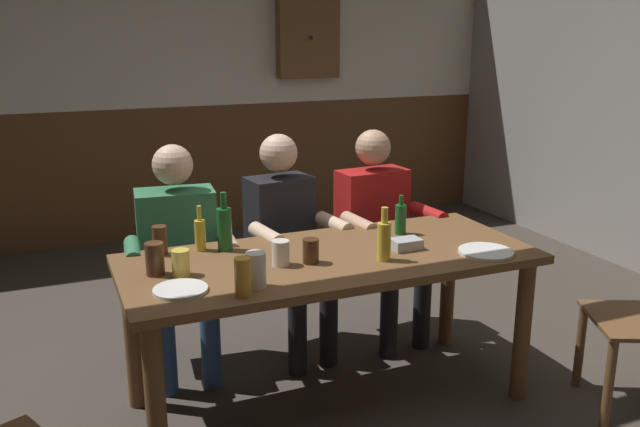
% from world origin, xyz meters
% --- Properties ---
extents(ground_plane, '(7.14, 7.14, 0.00)m').
position_xyz_m(ground_plane, '(0.00, 0.00, 0.00)').
color(ground_plane, '#423A33').
extents(back_wall_upper, '(5.69, 0.12, 1.50)m').
position_xyz_m(back_wall_upper, '(0.00, 3.03, 1.88)').
color(back_wall_upper, beige).
extents(back_wall_wainscot, '(5.69, 0.12, 1.13)m').
position_xyz_m(back_wall_wainscot, '(0.00, 3.03, 0.56)').
color(back_wall_wainscot, brown).
rests_on(back_wall_wainscot, ground_plane).
extents(dining_table, '(1.91, 0.81, 0.76)m').
position_xyz_m(dining_table, '(0.00, -0.07, 0.65)').
color(dining_table, brown).
rests_on(dining_table, ground_plane).
extents(person_0, '(0.57, 0.56, 1.20)m').
position_xyz_m(person_0, '(-0.58, 0.57, 0.67)').
color(person_0, '#33724C').
rests_on(person_0, ground_plane).
extents(person_1, '(0.52, 0.57, 1.22)m').
position_xyz_m(person_1, '(0.01, 0.56, 0.67)').
color(person_1, black).
rests_on(person_1, ground_plane).
extents(person_2, '(0.57, 0.56, 1.21)m').
position_xyz_m(person_2, '(0.58, 0.56, 0.66)').
color(person_2, '#AD1919').
rests_on(person_2, ground_plane).
extents(condiment_caddy, '(0.14, 0.10, 0.05)m').
position_xyz_m(condiment_caddy, '(0.37, -0.12, 0.78)').
color(condiment_caddy, '#B2B7BC').
rests_on(condiment_caddy, dining_table).
extents(plate_0, '(0.26, 0.26, 0.01)m').
position_xyz_m(plate_0, '(0.68, -0.32, 0.76)').
color(plate_0, white).
rests_on(plate_0, dining_table).
extents(plate_1, '(0.22, 0.22, 0.01)m').
position_xyz_m(plate_1, '(-0.73, -0.24, 0.76)').
color(plate_1, white).
rests_on(plate_1, dining_table).
extents(bottle_0, '(0.06, 0.06, 0.25)m').
position_xyz_m(bottle_0, '(0.20, -0.22, 0.85)').
color(bottle_0, gold).
rests_on(bottle_0, dining_table).
extents(bottle_1, '(0.07, 0.07, 0.28)m').
position_xyz_m(bottle_1, '(-0.43, 0.19, 0.87)').
color(bottle_1, '#195923').
rests_on(bottle_1, dining_table).
extents(bottle_2, '(0.06, 0.06, 0.20)m').
position_xyz_m(bottle_2, '(0.46, 0.10, 0.84)').
color(bottle_2, '#195923').
rests_on(bottle_2, dining_table).
extents(bottle_3, '(0.05, 0.05, 0.22)m').
position_xyz_m(bottle_3, '(-0.54, 0.24, 0.84)').
color(bottle_3, gold).
rests_on(bottle_3, dining_table).
extents(pint_glass_0, '(0.07, 0.07, 0.16)m').
position_xyz_m(pint_glass_0, '(-0.51, -0.39, 0.84)').
color(pint_glass_0, gold).
rests_on(pint_glass_0, dining_table).
extents(pint_glass_1, '(0.08, 0.08, 0.11)m').
position_xyz_m(pint_glass_1, '(-0.26, -0.11, 0.81)').
color(pint_glass_1, white).
rests_on(pint_glass_1, dining_table).
extents(pint_glass_2, '(0.08, 0.08, 0.15)m').
position_xyz_m(pint_glass_2, '(-0.43, -0.32, 0.83)').
color(pint_glass_2, white).
rests_on(pint_glass_2, dining_table).
extents(pint_glass_3, '(0.08, 0.08, 0.11)m').
position_xyz_m(pint_glass_3, '(-0.69, -0.06, 0.81)').
color(pint_glass_3, '#E5C64C').
rests_on(pint_glass_3, dining_table).
extents(pint_glass_4, '(0.07, 0.07, 0.11)m').
position_xyz_m(pint_glass_4, '(-0.12, -0.13, 0.81)').
color(pint_glass_4, '#4C2D19').
rests_on(pint_glass_4, dining_table).
extents(pint_glass_5, '(0.07, 0.07, 0.14)m').
position_xyz_m(pint_glass_5, '(-0.72, 0.25, 0.82)').
color(pint_glass_5, '#4C2D19').
rests_on(pint_glass_5, dining_table).
extents(pint_glass_6, '(0.08, 0.08, 0.14)m').
position_xyz_m(pint_glass_6, '(-0.79, -0.01, 0.83)').
color(pint_glass_6, '#4C2D19').
rests_on(pint_glass_6, dining_table).
extents(wall_dart_cabinet, '(0.56, 0.15, 0.70)m').
position_xyz_m(wall_dart_cabinet, '(1.07, 2.90, 1.69)').
color(wall_dart_cabinet, brown).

